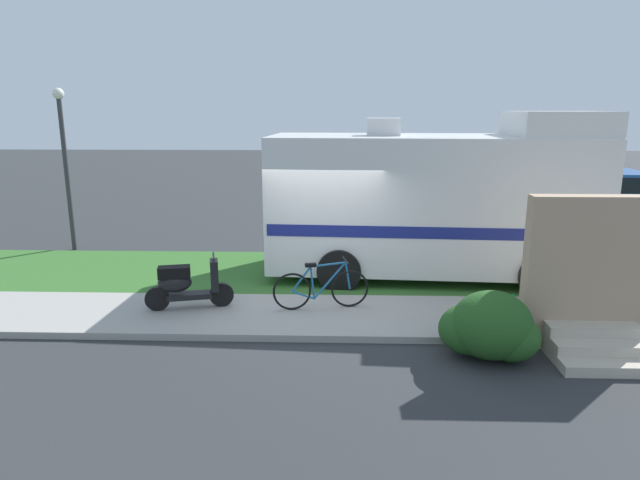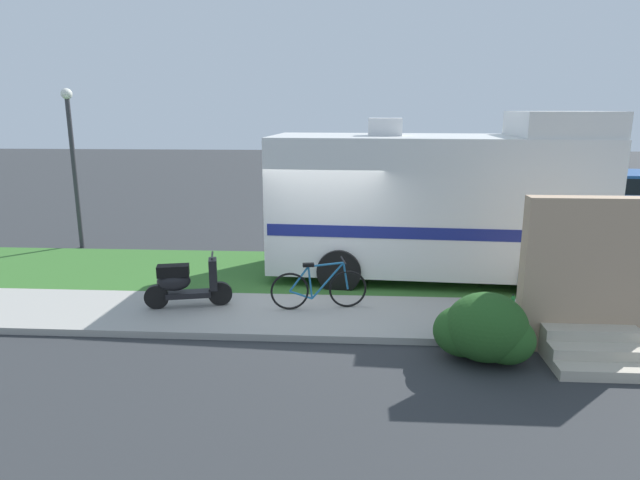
# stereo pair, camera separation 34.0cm
# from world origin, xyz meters

# --- Properties ---
(ground_plane) EXTENTS (80.00, 80.00, 0.00)m
(ground_plane) POSITION_xyz_m (0.00, 0.00, 0.00)
(ground_plane) COLOR #2D3033
(sidewalk) EXTENTS (24.00, 2.00, 0.12)m
(sidewalk) POSITION_xyz_m (0.00, -1.20, 0.06)
(sidewalk) COLOR #9E9B93
(sidewalk) RESTS_ON ground
(grass_strip) EXTENTS (24.00, 3.40, 0.08)m
(grass_strip) POSITION_xyz_m (0.00, 1.50, 0.04)
(grass_strip) COLOR #336628
(grass_strip) RESTS_ON ground
(motorhome_rv) EXTENTS (6.94, 2.93, 3.61)m
(motorhome_rv) POSITION_xyz_m (2.43, 1.42, 1.72)
(motorhome_rv) COLOR silver
(motorhome_rv) RESTS_ON ground
(scooter) EXTENTS (1.56, 0.62, 0.97)m
(scooter) POSITION_xyz_m (-2.38, -1.02, 0.58)
(scooter) COLOR black
(scooter) RESTS_ON ground
(bicycle) EXTENTS (1.73, 0.52, 0.90)m
(bicycle) POSITION_xyz_m (0.06, -0.95, 0.51)
(bicycle) COLOR black
(bicycle) RESTS_ON ground
(pickup_truck_near) EXTENTS (5.35, 2.44, 1.87)m
(pickup_truck_near) POSITION_xyz_m (7.27, 6.23, 0.99)
(pickup_truck_near) COLOR #1E478C
(pickup_truck_near) RESTS_ON ground
(pickup_truck_far) EXTENTS (5.06, 2.31, 1.78)m
(pickup_truck_far) POSITION_xyz_m (5.47, 9.27, 0.95)
(pickup_truck_far) COLOR maroon
(pickup_truck_far) RESTS_ON ground
(porch_steps) EXTENTS (2.00, 1.26, 2.40)m
(porch_steps) POSITION_xyz_m (4.24, -2.29, 0.97)
(porch_steps) COLOR #BCB29E
(porch_steps) RESTS_ON ground
(bush_by_porch) EXTENTS (1.45, 1.08, 1.02)m
(bush_by_porch) POSITION_xyz_m (2.62, -2.69, 0.48)
(bush_by_porch) COLOR #23511E
(bush_by_porch) RESTS_ON ground
(bottle_green) EXTENTS (0.07, 0.07, 0.25)m
(bottle_green) POSITION_xyz_m (3.59, -0.68, 0.23)
(bottle_green) COLOR #19722D
(bottle_green) RESTS_ON ground
(street_lamp_post) EXTENTS (0.28, 0.28, 4.17)m
(street_lamp_post) POSITION_xyz_m (-6.64, 3.60, 2.53)
(street_lamp_post) COLOR #333338
(street_lamp_post) RESTS_ON ground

